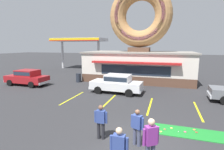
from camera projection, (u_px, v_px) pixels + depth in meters
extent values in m
plane|color=#2D2D30|center=(139.00, 145.00, 7.26)|extent=(160.00, 160.00, 0.00)
cube|color=brown|center=(139.00, 76.00, 21.01)|extent=(12.00, 6.00, 0.90)
cube|color=silver|center=(139.00, 63.00, 20.74)|extent=(12.00, 6.00, 2.30)
cube|color=gray|center=(139.00, 52.00, 20.53)|extent=(12.30, 6.30, 0.16)
cube|color=#B21E1E|center=(134.00, 63.00, 17.59)|extent=(9.00, 0.60, 0.20)
cube|color=#232D3D|center=(134.00, 70.00, 17.99)|extent=(7.20, 0.03, 1.00)
cube|color=brown|center=(139.00, 50.00, 20.48)|extent=(2.40, 1.80, 0.50)
torus|color=#B27F4C|center=(140.00, 16.00, 19.84)|extent=(7.10, 1.90, 7.10)
torus|color=#D8728C|center=(140.00, 15.00, 19.44)|extent=(6.25, 1.05, 6.24)
cube|color=#1E842D|center=(192.00, 133.00, 8.19)|extent=(3.99, 1.16, 0.03)
torus|color=#E5C666|center=(171.00, 128.00, 8.62)|extent=(0.13, 0.13, 0.04)
torus|color=#A5724C|center=(165.00, 129.00, 8.51)|extent=(0.13, 0.13, 0.04)
torus|color=#D17F47|center=(156.00, 127.00, 8.72)|extent=(0.13, 0.13, 0.04)
torus|color=#A5724C|center=(153.00, 129.00, 8.56)|extent=(0.13, 0.13, 0.04)
torus|color=#D8667F|center=(185.00, 132.00, 8.25)|extent=(0.13, 0.13, 0.04)
torus|color=#E5C666|center=(161.00, 132.00, 8.26)|extent=(0.13, 0.13, 0.04)
torus|color=brown|center=(196.00, 132.00, 8.21)|extent=(0.13, 0.13, 0.04)
torus|color=#D17F47|center=(194.00, 130.00, 8.45)|extent=(0.13, 0.13, 0.04)
sphere|color=white|center=(178.00, 132.00, 8.26)|extent=(0.04, 0.04, 0.04)
cube|color=silver|center=(116.00, 85.00, 15.19)|extent=(4.47, 1.94, 0.68)
cube|color=silver|center=(118.00, 78.00, 15.04)|extent=(2.16, 1.64, 0.60)
cube|color=#232D3D|center=(118.00, 78.00, 15.03)|extent=(2.08, 1.66, 0.36)
cube|color=silver|center=(93.00, 86.00, 15.98)|extent=(0.17, 1.67, 0.24)
cube|color=silver|center=(142.00, 90.00, 14.49)|extent=(0.17, 1.67, 0.24)
cylinder|color=black|center=(98.00, 90.00, 14.89)|extent=(0.65, 0.25, 0.64)
cylinder|color=black|center=(106.00, 86.00, 16.52)|extent=(0.65, 0.25, 0.64)
cylinder|color=black|center=(129.00, 93.00, 13.98)|extent=(0.65, 0.25, 0.64)
cylinder|color=black|center=(134.00, 88.00, 15.61)|extent=(0.65, 0.25, 0.64)
cube|color=maroon|center=(27.00, 79.00, 18.09)|extent=(4.43, 1.84, 0.68)
cube|color=maroon|center=(28.00, 73.00, 17.93)|extent=(2.13, 1.60, 0.60)
cube|color=#232D3D|center=(28.00, 73.00, 17.93)|extent=(2.04, 1.62, 0.36)
cube|color=silver|center=(11.00, 80.00, 18.83)|extent=(0.13, 1.67, 0.24)
cube|color=silver|center=(45.00, 83.00, 17.43)|extent=(0.13, 1.67, 0.24)
cylinder|color=black|center=(10.00, 83.00, 17.75)|extent=(0.64, 0.23, 0.64)
cylinder|color=black|center=(24.00, 80.00, 19.40)|extent=(0.64, 0.23, 0.64)
cylinder|color=black|center=(31.00, 85.00, 16.89)|extent=(0.64, 0.23, 0.64)
cylinder|color=black|center=(44.00, 81.00, 18.54)|extent=(0.64, 0.23, 0.64)
cube|color=silver|center=(209.00, 95.00, 13.17)|extent=(0.17, 1.67, 0.24)
cylinder|color=black|center=(219.00, 94.00, 13.71)|extent=(0.65, 0.25, 0.64)
cylinder|color=#232328|center=(103.00, 131.00, 7.65)|extent=(0.15, 0.15, 0.76)
cylinder|color=#232328|center=(99.00, 130.00, 7.71)|extent=(0.15, 0.15, 0.76)
cube|color=#33478C|center=(101.00, 116.00, 7.57)|extent=(0.39, 0.26, 0.56)
cylinder|color=#33478C|center=(106.00, 118.00, 7.51)|extent=(0.10, 0.10, 0.51)
cylinder|color=#33478C|center=(95.00, 116.00, 7.64)|extent=(0.10, 0.10, 0.51)
sphere|color=brown|center=(101.00, 107.00, 7.50)|extent=(0.20, 0.20, 0.20)
cylinder|color=#474C66|center=(139.00, 137.00, 7.11)|extent=(0.15, 0.15, 0.76)
cylinder|color=#474C66|center=(135.00, 136.00, 7.24)|extent=(0.15, 0.15, 0.76)
cube|color=#33478C|center=(137.00, 122.00, 7.06)|extent=(0.44, 0.36, 0.55)
cylinder|color=#33478C|center=(143.00, 124.00, 6.91)|extent=(0.10, 0.10, 0.51)
cylinder|color=#33478C|center=(132.00, 121.00, 7.22)|extent=(0.10, 0.10, 0.51)
sphere|color=brown|center=(137.00, 112.00, 7.00)|extent=(0.20, 0.20, 0.20)
cube|color=#8C3393|center=(151.00, 135.00, 5.72)|extent=(0.45, 0.42, 0.63)
cylinder|color=#8C3393|center=(157.00, 135.00, 5.80)|extent=(0.10, 0.10, 0.58)
cylinder|color=#8C3393|center=(144.00, 137.00, 5.65)|extent=(0.10, 0.10, 0.58)
sphere|color=beige|center=(151.00, 122.00, 5.64)|extent=(0.23, 0.23, 0.23)
cube|color=#33478C|center=(119.00, 144.00, 5.38)|extent=(0.38, 0.25, 0.58)
cylinder|color=#33478C|center=(127.00, 146.00, 5.32)|extent=(0.10, 0.10, 0.54)
cylinder|color=#33478C|center=(111.00, 143.00, 5.45)|extent=(0.10, 0.10, 0.54)
sphere|color=beige|center=(119.00, 131.00, 5.31)|extent=(0.21, 0.21, 0.21)
cylinder|color=#232833|center=(79.00, 78.00, 19.64)|extent=(0.56, 0.56, 0.95)
torus|color=black|center=(78.00, 74.00, 19.56)|extent=(0.57, 0.57, 0.05)
cylinder|color=silver|center=(63.00, 55.00, 31.56)|extent=(0.40, 0.40, 4.80)
cylinder|color=silver|center=(99.00, 56.00, 29.48)|extent=(0.40, 0.40, 4.80)
cube|color=silver|center=(80.00, 40.00, 30.08)|extent=(9.00, 4.40, 0.50)
cube|color=yellow|center=(73.00, 39.00, 27.99)|extent=(9.00, 0.04, 0.44)
cube|color=red|center=(73.00, 40.00, 27.99)|extent=(9.00, 0.04, 0.12)
cube|color=yellow|center=(72.00, 98.00, 13.74)|extent=(0.12, 3.60, 0.01)
cube|color=yellow|center=(108.00, 102.00, 12.85)|extent=(0.12, 3.60, 0.01)
cube|color=yellow|center=(150.00, 106.00, 11.96)|extent=(0.12, 3.60, 0.01)
cube|color=yellow|center=(198.00, 111.00, 11.07)|extent=(0.12, 3.60, 0.01)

